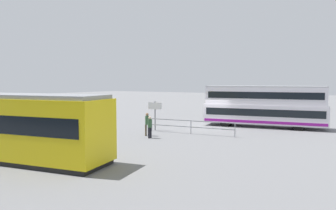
{
  "coord_description": "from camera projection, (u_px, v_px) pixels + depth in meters",
  "views": [
    {
      "loc": [
        -11.33,
        26.72,
        4.19
      ],
      "look_at": [
        1.36,
        5.52,
        2.35
      ],
      "focal_mm": 34.0,
      "sensor_mm": 36.0,
      "label": 1
    }
  ],
  "objects": [
    {
      "name": "ground_plane",
      "position": [
        212.0,
        127.0,
        28.97
      ],
      "size": [
        160.0,
        160.0,
        0.0
      ],
      "primitive_type": "plane",
      "color": "gray"
    },
    {
      "name": "double_decker_bus",
      "position": [
        264.0,
        106.0,
        29.02
      ],
      "size": [
        10.93,
        4.02,
        3.77
      ],
      "color": "silver",
      "rests_on": "ground"
    },
    {
      "name": "pedestrian_near_railing",
      "position": [
        147.0,
        123.0,
        24.43
      ],
      "size": [
        0.45,
        0.45,
        1.78
      ],
      "color": "#4C3F2D",
      "rests_on": "ground"
    },
    {
      "name": "pedestrian_crossing",
      "position": [
        150.0,
        126.0,
        23.43
      ],
      "size": [
        0.33,
        0.36,
        1.62
      ],
      "color": "black",
      "rests_on": "ground"
    },
    {
      "name": "pedestrian_railing",
      "position": [
        191.0,
        125.0,
        25.34
      ],
      "size": [
        7.1,
        0.79,
        1.08
      ],
      "color": "gray",
      "rests_on": "ground"
    },
    {
      "name": "info_sign",
      "position": [
        155.0,
        110.0,
        27.09
      ],
      "size": [
        1.19,
        0.3,
        2.5
      ],
      "color": "slate",
      "rests_on": "ground"
    }
  ]
}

